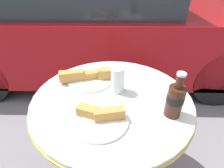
{
  "coord_description": "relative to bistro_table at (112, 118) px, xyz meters",
  "views": [
    {
      "loc": [
        0.01,
        -0.7,
        1.26
      ],
      "look_at": [
        0.0,
        0.04,
        0.76
      ],
      "focal_mm": 28.0,
      "sensor_mm": 36.0,
      "label": 1
    }
  ],
  "objects": [
    {
      "name": "bistro_table",
      "position": [
        0.0,
        0.0,
        0.0
      ],
      "size": [
        0.81,
        0.81,
        0.71
      ],
      "color": "gold",
      "rests_on": "ground_plane"
    },
    {
      "name": "cola_bottle_left",
      "position": [
        0.27,
        -0.12,
        0.24
      ],
      "size": [
        0.07,
        0.07,
        0.21
      ],
      "color": "#3D1E14",
      "rests_on": "bistro_table"
    },
    {
      "name": "drinking_glass",
      "position": [
        0.03,
        0.05,
        0.21
      ],
      "size": [
        0.07,
        0.07,
        0.14
      ],
      "color": "silver",
      "rests_on": "bistro_table"
    },
    {
      "name": "lunch_plate_near",
      "position": [
        -0.13,
        0.15,
        0.18
      ],
      "size": [
        0.33,
        0.25,
        0.07
      ],
      "color": "white",
      "rests_on": "bistro_table"
    },
    {
      "name": "lunch_plate_far",
      "position": [
        -0.05,
        -0.16,
        0.17
      ],
      "size": [
        0.25,
        0.25,
        0.06
      ],
      "color": "white",
      "rests_on": "bistro_table"
    },
    {
      "name": "parked_car",
      "position": [
        -0.18,
        1.69,
        0.06
      ],
      "size": [
        4.04,
        1.83,
        1.31
      ],
      "color": "#9E0F14",
      "rests_on": "ground_plane"
    }
  ]
}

